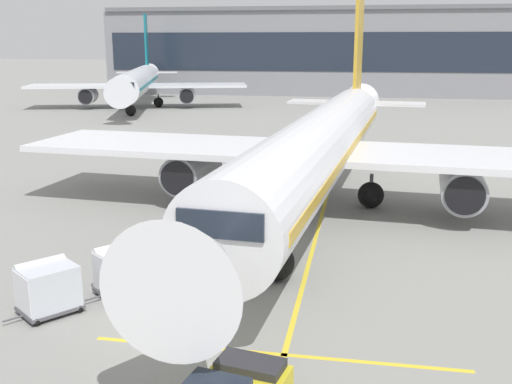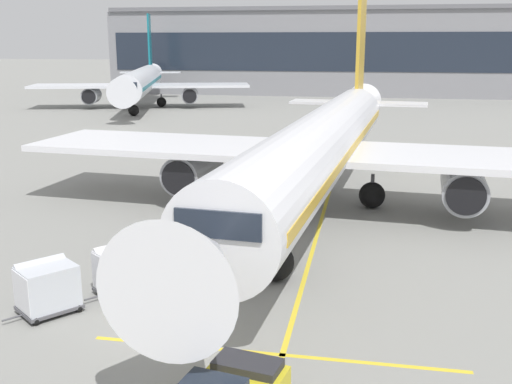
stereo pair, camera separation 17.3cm
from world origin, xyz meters
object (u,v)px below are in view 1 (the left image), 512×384
object	(u,v)px
ground_crew_by_carts	(166,274)
ground_crew_by_loader	(219,250)
safety_cone_engine_keepout	(193,211)
baggage_cart_second	(47,287)
distant_airplane	(138,82)
parked_airplane	(322,144)
baggage_cart_lead	(123,269)
belt_loader	(195,250)

from	to	relation	value
ground_crew_by_carts	ground_crew_by_loader	bearing A→B (deg)	66.05
ground_crew_by_carts	safety_cone_engine_keepout	distance (m)	11.13
ground_crew_by_loader	safety_cone_engine_keepout	bearing A→B (deg)	113.21
baggage_cart_second	distant_airplane	distance (m)	70.97
parked_airplane	safety_cone_engine_keepout	size ratio (longest dim) A/B	62.65
safety_cone_engine_keepout	distant_airplane	size ratio (longest dim) A/B	0.02
parked_airplane	baggage_cart_lead	distance (m)	15.60
belt_loader	ground_crew_by_carts	bearing A→B (deg)	-94.32
distant_airplane	baggage_cart_lead	bearing A→B (deg)	-69.68
belt_loader	ground_crew_by_carts	size ratio (longest dim) A/B	2.81
ground_crew_by_loader	distant_airplane	xyz separation A→B (m)	(-27.28, 62.41, 2.71)
baggage_cart_second	baggage_cart_lead	bearing A→B (deg)	46.86
ground_crew_by_loader	parked_airplane	bearing A→B (deg)	72.49
belt_loader	distant_airplane	distance (m)	67.67
safety_cone_engine_keepout	belt_loader	bearing A→B (deg)	-73.67
baggage_cart_lead	ground_crew_by_carts	size ratio (longest dim) A/B	1.52
parked_airplane	distant_airplane	distance (m)	59.88
belt_loader	safety_cone_engine_keepout	bearing A→B (deg)	106.33
parked_airplane	ground_crew_by_carts	xyz separation A→B (m)	(-4.81, -14.03, -2.83)
safety_cone_engine_keepout	parked_airplane	bearing A→B (deg)	24.35
belt_loader	baggage_cart_second	xyz separation A→B (m)	(-4.05, -5.04, 0.11)
baggage_cart_lead	ground_crew_by_carts	distance (m)	1.81
ground_crew_by_loader	ground_crew_by_carts	xyz separation A→B (m)	(-1.33, -2.99, 0.00)
parked_airplane	distant_airplane	xyz separation A→B (m)	(-30.77, 51.37, -0.12)
parked_airplane	baggage_cart_lead	bearing A→B (deg)	-115.52
baggage_cart_second	ground_crew_by_loader	world-z (taller)	baggage_cart_second
distant_airplane	baggage_cart_second	bearing A→B (deg)	-71.81
belt_loader	safety_cone_engine_keepout	size ratio (longest dim) A/B	6.77
ground_crew_by_carts	safety_cone_engine_keepout	xyz separation A→B (m)	(-2.07, 10.92, -0.65)
belt_loader	ground_crew_by_loader	distance (m)	1.11
parked_airplane	belt_loader	bearing A→B (deg)	-112.68
safety_cone_engine_keepout	ground_crew_by_loader	bearing A→B (deg)	-66.79
baggage_cart_lead	distant_airplane	bearing A→B (deg)	110.32
parked_airplane	baggage_cart_second	size ratio (longest dim) A/B	17.19
baggage_cart_lead	ground_crew_by_loader	distance (m)	4.21
belt_loader	distant_airplane	size ratio (longest dim) A/B	0.12
belt_loader	ground_crew_by_loader	world-z (taller)	belt_loader
belt_loader	safety_cone_engine_keepout	world-z (taller)	belt_loader
belt_loader	baggage_cart_lead	bearing A→B (deg)	-125.11
baggage_cart_lead	distant_airplane	xyz separation A→B (m)	(-24.15, 65.22, 2.71)
ground_crew_by_loader	safety_cone_engine_keepout	distance (m)	8.64
baggage_cart_second	distant_airplane	bearing A→B (deg)	108.19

